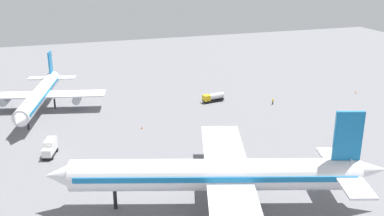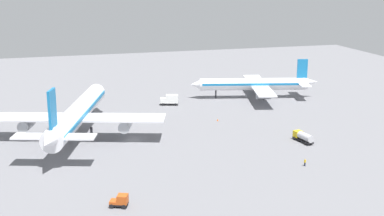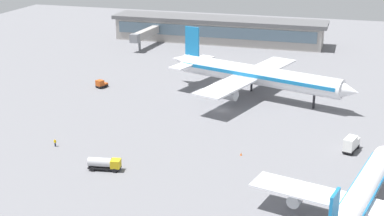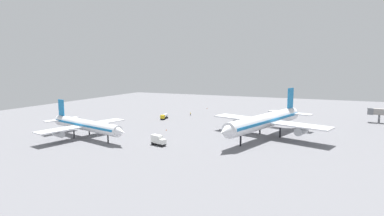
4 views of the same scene
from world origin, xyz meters
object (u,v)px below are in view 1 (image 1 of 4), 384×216
(ground_crew_worker, at_px, (273,101))
(safety_cone_mid_apron, at_px, (142,128))
(airplane_at_gate, at_px, (218,175))
(airplane_taxiing, at_px, (40,95))
(catering_truck, at_px, (50,148))
(fuel_truck, at_px, (213,97))
(safety_cone_far_side, at_px, (356,92))

(ground_crew_worker, xyz_separation_m, safety_cone_mid_apron, (-39.13, -6.85, -0.55))
(safety_cone_mid_apron, bearing_deg, airplane_at_gate, -83.42)
(airplane_taxiing, height_order, safety_cone_mid_apron, airplane_taxiing)
(catering_truck, relative_size, ground_crew_worker, 3.54)
(airplane_taxiing, distance_m, catering_truck, 29.82)
(airplane_taxiing, bearing_deg, airplane_at_gate, 38.19)
(safety_cone_mid_apron, bearing_deg, airplane_taxiing, 137.92)
(fuel_truck, height_order, safety_cone_mid_apron, fuel_truck)
(catering_truck, height_order, safety_cone_far_side, catering_truck)
(catering_truck, relative_size, safety_cone_far_side, 9.85)
(airplane_taxiing, relative_size, safety_cone_mid_apron, 70.75)
(safety_cone_far_side, bearing_deg, airplane_taxiing, 172.28)
(catering_truck, distance_m, ground_crew_worker, 62.67)
(airplane_taxiing, height_order, safety_cone_far_side, airplane_taxiing)
(airplane_at_gate, distance_m, catering_truck, 40.38)
(airplane_taxiing, height_order, catering_truck, airplane_taxiing)
(ground_crew_worker, bearing_deg, catering_truck, 101.67)
(fuel_truck, xyz_separation_m, safety_cone_mid_apron, (-23.99, -14.33, -1.09))
(airplane_taxiing, xyz_separation_m, catering_truck, (1.59, -29.62, -3.05))
(airplane_at_gate, relative_size, ground_crew_worker, 32.82)
(catering_truck, xyz_separation_m, fuel_truck, (45.56, 23.05, -0.31))
(safety_cone_mid_apron, bearing_deg, ground_crew_worker, 9.93)
(airplane_at_gate, height_order, ground_crew_worker, airplane_at_gate)
(safety_cone_far_side, bearing_deg, airplane_at_gate, -143.17)
(airplane_taxiing, distance_m, safety_cone_far_side, 92.34)
(catering_truck, distance_m, safety_cone_far_side, 91.46)
(airplane_at_gate, xyz_separation_m, ground_crew_worker, (34.61, 46.05, -5.37))
(fuel_truck, distance_m, ground_crew_worker, 16.89)
(airplane_at_gate, relative_size, safety_cone_mid_apron, 91.35)
(catering_truck, height_order, ground_crew_worker, catering_truck)
(fuel_truck, bearing_deg, airplane_taxiing, -17.21)
(airplane_at_gate, distance_m, fuel_truck, 57.17)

